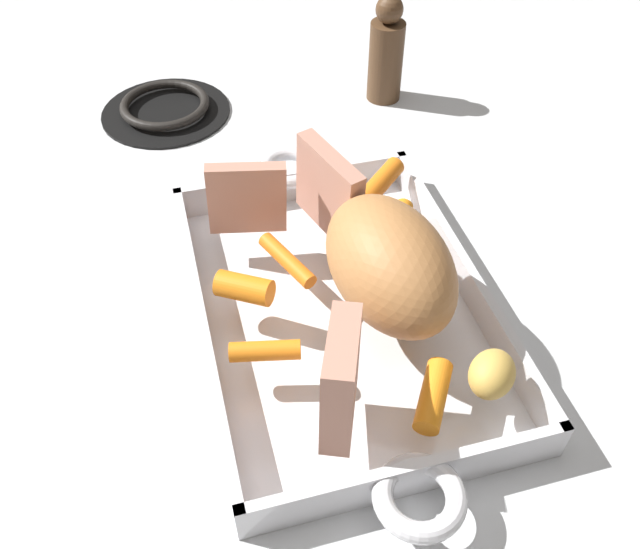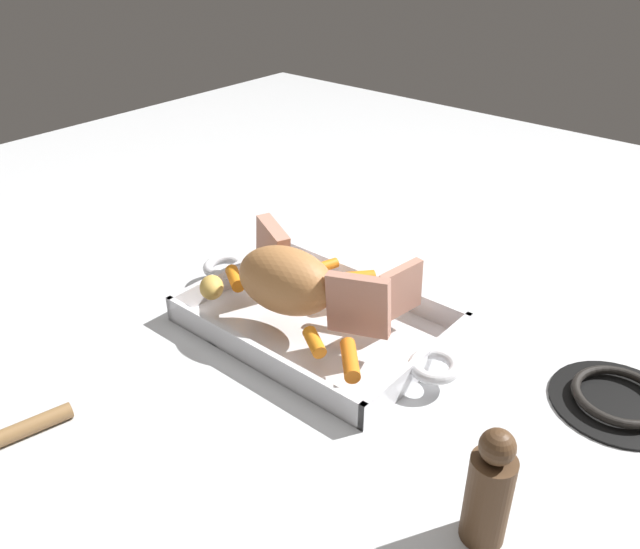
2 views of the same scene
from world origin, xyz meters
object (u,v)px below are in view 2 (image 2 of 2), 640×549
pork_roast (286,280)px  roast_slice_outer (401,291)px  baby_carrot_northwest (322,267)px  baby_carrot_southeast (358,279)px  roast_slice_thick (358,305)px  roasting_dish (316,321)px  pepper_mill (489,491)px  baby_carrot_southwest (235,278)px  baby_carrot_center_right (355,300)px  stove_burner_rear (618,399)px  baby_carrot_long (314,342)px  potato_near_roast (212,287)px  roast_slice_thin (273,248)px  baby_carrot_center_left (350,360)px

pork_roast → roast_slice_outer: pork_roast is taller
baby_carrot_northwest → baby_carrot_southeast: bearing=-177.0°
baby_carrot_northwest → roast_slice_thick: bearing=146.9°
roasting_dish → pepper_mill: bearing=155.1°
pepper_mill → baby_carrot_southwest: bearing=-15.0°
baby_carrot_center_right → pepper_mill: bearing=147.2°
baby_carrot_southwest → stove_burner_rear: 0.53m
pork_roast → roast_slice_outer: (-0.12, -0.09, -0.01)m
roast_slice_thick → baby_carrot_northwest: bearing=-33.1°
baby_carrot_long → baby_carrot_southeast: (0.05, -0.16, 0.00)m
baby_carrot_northwest → stove_burner_rear: 0.43m
baby_carrot_long → potato_near_roast: size_ratio=1.05×
pork_roast → stove_burner_rear: (-0.40, -0.15, -0.08)m
roast_slice_thin → pepper_mill: 0.50m
pepper_mill → roasting_dish: bearing=-24.9°
baby_carrot_southeast → baby_carrot_southwest: baby_carrot_southeast is taller
roast_slice_thin → potato_near_roast: size_ratio=1.79×
roasting_dish → baby_carrot_southwest: 0.14m
baby_carrot_center_right → stove_burner_rear: size_ratio=0.42×
roast_slice_thick → baby_carrot_center_left: (-0.04, 0.06, -0.03)m
pork_roast → roast_slice_thick: size_ratio=1.75×
roast_slice_outer → baby_carrot_center_left: 0.14m
roasting_dish → roast_slice_thin: 0.13m
roast_slice_thin → roasting_dish: bearing=163.6°
roasting_dish → potato_near_roast: size_ratio=10.59×
roast_slice_outer → baby_carrot_center_right: bearing=20.9°
pork_roast → potato_near_roast: bearing=24.7°
roast_slice_outer → potato_near_roast: 0.26m
roast_slice_thick → roast_slice_thin: size_ratio=1.09×
pepper_mill → pork_roast: bearing=-19.0°
baby_carrot_southeast → stove_burner_rear: (-0.37, -0.03, -0.04)m
stove_burner_rear → pepper_mill: size_ratio=1.20×
baby_carrot_center_left → pork_roast: bearing=-16.9°
roast_slice_outer → baby_carrot_northwest: bearing=-6.4°
baby_carrot_northwest → baby_carrot_southwest: bearing=56.0°
roasting_dish → baby_carrot_southeast: (-0.01, -0.08, 0.04)m
pork_roast → roast_slice_thin: 0.11m
roasting_dish → baby_carrot_center_left: size_ratio=6.69×
baby_carrot_center_right → potato_near_roast: 0.20m
pork_roast → baby_carrot_northwest: bearing=-74.8°
baby_carrot_southwest → potato_near_roast: size_ratio=1.33×
baby_carrot_northwest → baby_carrot_southwest: (0.07, 0.11, 0.00)m
pork_roast → roast_slice_thick: 0.11m
roasting_dish → baby_carrot_center_left: baby_carrot_center_left is taller
baby_carrot_long → baby_carrot_southwest: bearing=-12.8°
roasting_dish → baby_carrot_center_right: (-0.04, -0.04, 0.03)m
roast_slice_outer → pepper_mill: pepper_mill is taller
roasting_dish → pork_roast: bearing=51.9°
roast_slice_thick → baby_carrot_center_left: 0.08m
baby_carrot_southwest → stove_burner_rear: (-0.50, -0.15, -0.04)m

